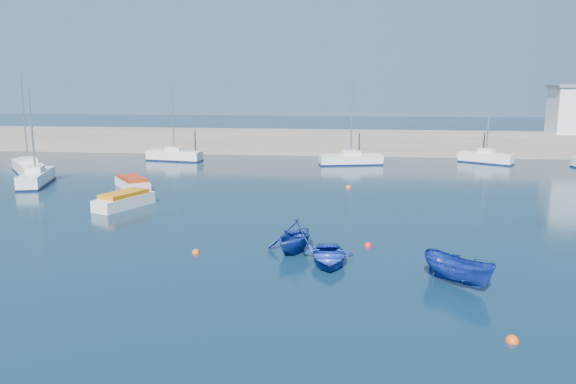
# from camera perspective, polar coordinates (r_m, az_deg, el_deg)

# --- Properties ---
(ground) EXTENTS (220.00, 220.00, 0.00)m
(ground) POSITION_cam_1_polar(r_m,az_deg,el_deg) (20.90, -2.30, -12.99)
(ground) COLOR #0C2334
(ground) RESTS_ON ground
(back_wall) EXTENTS (96.00, 4.50, 2.60)m
(back_wall) POSITION_cam_1_polar(r_m,az_deg,el_deg) (65.27, 3.64, 5.08)
(back_wall) COLOR #7C6B5E
(back_wall) RESTS_ON ground
(sailboat_3) EXTENTS (3.18, 6.11, 7.86)m
(sailboat_3) POSITION_cam_1_polar(r_m,az_deg,el_deg) (50.46, -24.21, 1.36)
(sailboat_3) COLOR silver
(sailboat_3) RESTS_ON ground
(sailboat_4) EXTENTS (5.85, 6.54, 8.96)m
(sailboat_4) POSITION_cam_1_polar(r_m,az_deg,el_deg) (56.65, -24.84, 2.30)
(sailboat_4) COLOR silver
(sailboat_4) RESTS_ON ground
(sailboat_5) EXTENTS (6.09, 2.61, 7.83)m
(sailboat_5) POSITION_cam_1_polar(r_m,az_deg,el_deg) (60.63, -11.46, 3.69)
(sailboat_5) COLOR silver
(sailboat_5) RESTS_ON ground
(sailboat_6) EXTENTS (6.54, 3.12, 8.27)m
(sailboat_6) POSITION_cam_1_polar(r_m,az_deg,el_deg) (57.10, 6.39, 3.35)
(sailboat_6) COLOR silver
(sailboat_6) RESTS_ON ground
(sailboat_7) EXTENTS (5.33, 4.06, 7.19)m
(sailboat_7) POSITION_cam_1_polar(r_m,az_deg,el_deg) (61.17, 19.45, 3.33)
(sailboat_7) COLOR silver
(sailboat_7) RESTS_ON ground
(motorboat_1) EXTENTS (3.17, 4.66, 1.08)m
(motorboat_1) POSITION_cam_1_polar(r_m,az_deg,el_deg) (39.62, -16.32, -0.79)
(motorboat_1) COLOR silver
(motorboat_1) RESTS_ON ground
(motorboat_2) EXTENTS (4.00, 4.47, 0.92)m
(motorboat_2) POSITION_cam_1_polar(r_m,az_deg,el_deg) (46.35, -15.54, 0.91)
(motorboat_2) COLOR silver
(motorboat_2) RESTS_ON ground
(dinghy_center) EXTENTS (2.70, 3.64, 0.72)m
(dinghy_center) POSITION_cam_1_polar(r_m,az_deg,el_deg) (26.77, 4.11, -6.56)
(dinghy_center) COLOR navy
(dinghy_center) RESTS_ON ground
(dinghy_left) EXTENTS (3.73, 3.99, 1.69)m
(dinghy_left) POSITION_cam_1_polar(r_m,az_deg,el_deg) (28.30, 0.64, -4.49)
(dinghy_left) COLOR navy
(dinghy_left) RESTS_ON ground
(dinghy_right) EXTENTS (3.33, 3.38, 1.33)m
(dinghy_right) POSITION_cam_1_polar(r_m,az_deg,el_deg) (25.05, 16.93, -7.61)
(dinghy_right) COLOR navy
(dinghy_right) RESTS_ON ground
(buoy_0) EXTENTS (0.39, 0.39, 0.39)m
(buoy_0) POSITION_cam_1_polar(r_m,az_deg,el_deg) (28.79, -9.35, -6.13)
(buoy_0) COLOR #E2490B
(buoy_0) RESTS_ON ground
(buoy_1) EXTENTS (0.45, 0.45, 0.45)m
(buoy_1) POSITION_cam_1_polar(r_m,az_deg,el_deg) (29.83, 8.12, -5.46)
(buoy_1) COLOR red
(buoy_1) RESTS_ON ground
(buoy_3) EXTENTS (0.47, 0.47, 0.47)m
(buoy_3) POSITION_cam_1_polar(r_m,az_deg,el_deg) (45.01, 6.15, 0.40)
(buoy_3) COLOR #E2490B
(buoy_3) RESTS_ON ground
(buoy_5) EXTENTS (0.46, 0.46, 0.46)m
(buoy_5) POSITION_cam_1_polar(r_m,az_deg,el_deg) (20.84, 21.79, -13.93)
(buoy_5) COLOR #E2490B
(buoy_5) RESTS_ON ground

